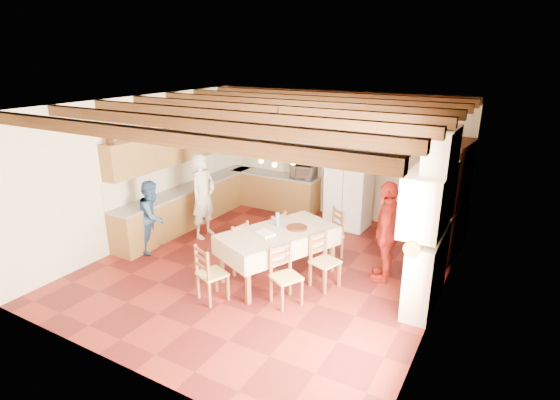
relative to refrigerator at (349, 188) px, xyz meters
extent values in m
cube|color=#501414|center=(-0.55, -2.67, -0.92)|extent=(6.00, 6.50, 0.02)
cube|color=white|center=(-0.55, -2.67, 2.10)|extent=(6.00, 6.50, 0.02)
cube|color=#EDE9C8|center=(-0.55, 0.59, 0.59)|extent=(6.00, 0.02, 3.00)
cube|color=#EDE9C8|center=(-0.55, -5.93, 0.59)|extent=(6.00, 0.02, 3.00)
cube|color=#EDE9C8|center=(-3.56, -2.67, 0.59)|extent=(0.02, 6.50, 3.00)
cube|color=#EDE9C8|center=(2.46, -2.67, 0.59)|extent=(0.02, 6.50, 3.00)
cube|color=brown|center=(-3.25, -1.62, -0.48)|extent=(0.60, 4.30, 0.86)
cube|color=brown|center=(-2.10, 0.28, -0.48)|extent=(2.30, 0.60, 0.86)
cube|color=slate|center=(-3.25, -1.62, -0.03)|extent=(0.62, 4.30, 0.04)
cube|color=slate|center=(-2.10, 0.28, -0.03)|extent=(2.34, 0.62, 0.04)
cube|color=#F0E6CF|center=(-3.54, -1.62, 0.29)|extent=(0.03, 4.30, 0.60)
cube|color=#F0E6CF|center=(-2.10, 0.56, 0.29)|extent=(2.30, 0.03, 0.60)
cube|color=brown|center=(-3.38, -1.62, 0.94)|extent=(0.35, 4.20, 0.70)
cube|color=black|center=(1.00, 0.56, 0.94)|extent=(0.34, 0.03, 0.42)
cube|color=white|center=(0.00, 0.00, 0.00)|extent=(0.93, 0.77, 1.82)
cube|color=beige|center=(-0.19, -2.90, -0.05)|extent=(1.77, 2.28, 0.05)
cube|color=brown|center=(-0.94, -3.56, -0.49)|extent=(0.09, 0.09, 0.84)
cube|color=brown|center=(-0.17, -3.90, -0.49)|extent=(0.09, 0.09, 0.84)
cube|color=brown|center=(-0.21, -1.90, -0.49)|extent=(0.09, 0.09, 0.84)
cube|color=brown|center=(0.56, -2.24, -0.49)|extent=(0.09, 0.09, 0.84)
torus|color=black|center=(-0.19, -2.90, 1.34)|extent=(0.47, 0.47, 0.03)
imported|color=silver|center=(-2.48, -2.09, 0.01)|extent=(0.45, 0.67, 1.83)
imported|color=#2F578C|center=(-2.92, -3.13, -0.18)|extent=(0.73, 0.84, 1.46)
imported|color=#9F1B12|center=(1.46, -2.02, -0.01)|extent=(0.56, 1.10, 1.80)
imported|color=silver|center=(-1.29, 0.28, 0.15)|extent=(0.62, 0.45, 0.32)
imported|color=#36150B|center=(-0.09, 0.00, 1.08)|extent=(0.33, 0.33, 0.33)
camera|label=1|loc=(3.26, -8.94, 2.90)|focal=28.00mm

